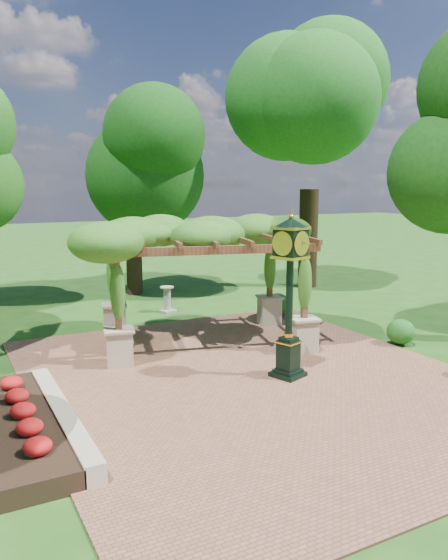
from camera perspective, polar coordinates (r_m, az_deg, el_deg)
name	(u,v)px	position (r m, az deg, el deg)	size (l,w,h in m)	color
ground	(276,393)	(12.55, 5.47, -11.71)	(120.00, 120.00, 0.00)	#1E4714
brick_plaza	(253,379)	(13.33, 3.07, -10.27)	(10.00, 12.00, 0.04)	brown
border_wall	(62,417)	(11.28, -16.56, -13.57)	(0.35, 5.00, 0.40)	#C6B793
flower_bed	(13,428)	(11.17, -21.22, -14.19)	(1.50, 5.00, 0.36)	red
pedestal_clock	(290,282)	(12.93, 6.90, -0.26)	(0.98, 0.98, 3.91)	black
pergola	(203,241)	(15.63, -2.17, 4.05)	(6.56, 4.97, 3.68)	tan
sundial	(167,301)	(20.10, -5.97, -2.19)	(0.66, 0.66, 0.95)	#9A9A92
shrub_mid	(401,331)	(16.75, 17.99, -5.14)	(0.81, 0.81, 0.73)	#1D5518
shrub_back	(277,305)	(19.22, 5.59, -2.62)	(0.93, 0.93, 0.84)	#1D5518
tree_north	(131,167)	(23.29, -9.65, 11.55)	(4.44, 4.44, 7.77)	#2F1E13
tree_east_far	(312,111)	(25.22, 9.14, 17.07)	(4.81, 4.81, 11.41)	black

